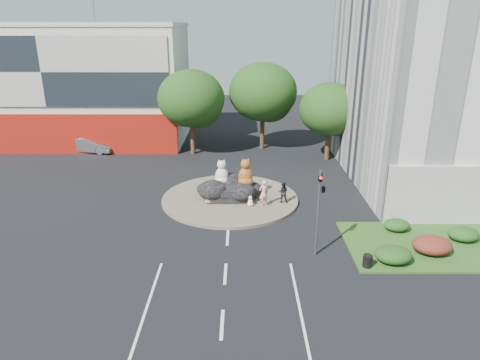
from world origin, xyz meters
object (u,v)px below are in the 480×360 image
at_px(pedestrian_pink, 264,193).
at_px(kitten_white, 250,201).
at_px(cat_white, 222,172).
at_px(cat_tabby, 246,172).
at_px(kitten_calico, 209,196).
at_px(litter_bin, 367,261).
at_px(pedestrian_dark, 283,192).
at_px(parked_car, 90,145).

bearing_deg(pedestrian_pink, kitten_white, -22.30).
height_order(cat_white, pedestrian_pink, cat_white).
distance_m(cat_white, cat_tabby, 1.78).
bearing_deg(kitten_calico, kitten_white, -0.09).
relative_size(kitten_calico, kitten_white, 1.26).
xyz_separation_m(cat_white, litter_bin, (8.11, -9.90, -1.58)).
distance_m(cat_white, kitten_white, 3.23).
distance_m(pedestrian_pink, pedestrian_dark, 1.55).
xyz_separation_m(kitten_white, litter_bin, (6.03, -7.89, -0.13)).
distance_m(kitten_white, pedestrian_pink, 1.08).
bearing_deg(cat_white, cat_tabby, -16.08).
distance_m(cat_white, pedestrian_dark, 4.73).
bearing_deg(cat_tabby, litter_bin, -69.35).
xyz_separation_m(pedestrian_pink, litter_bin, (5.10, -7.93, -0.69)).
height_order(kitten_white, parked_car, parked_car).
relative_size(cat_tabby, pedestrian_pink, 1.10).
bearing_deg(pedestrian_pink, litter_bin, 98.13).
xyz_separation_m(pedestrian_dark, litter_bin, (3.70, -8.55, -0.52)).
height_order(cat_tabby, pedestrian_dark, cat_tabby).
bearing_deg(cat_white, pedestrian_pink, -38.96).
bearing_deg(litter_bin, kitten_calico, 136.81).
distance_m(kitten_white, parked_car, 21.24).
bearing_deg(cat_tabby, kitten_calico, -169.21).
height_order(cat_tabby, pedestrian_pink, cat_tabby).
bearing_deg(pedestrian_dark, kitten_white, 22.96).
relative_size(kitten_calico, pedestrian_pink, 0.51).
relative_size(kitten_white, litter_bin, 1.14).
bearing_deg(kitten_white, pedestrian_dark, -35.89).
distance_m(kitten_calico, pedestrian_dark, 5.29).
distance_m(cat_tabby, kitten_white, 2.32).
relative_size(pedestrian_pink, litter_bin, 2.79).
xyz_separation_m(kitten_white, parked_car, (-15.94, 14.03, 0.21)).
bearing_deg(kitten_calico, parked_car, 144.14).
relative_size(kitten_white, pedestrian_pink, 0.41).
bearing_deg(cat_white, parked_car, 133.37).
distance_m(pedestrian_pink, parked_car, 21.92).
distance_m(cat_white, litter_bin, 12.89).
distance_m(cat_tabby, parked_car, 19.95).
xyz_separation_m(pedestrian_pink, pedestrian_dark, (1.40, 0.62, -0.17)).
height_order(kitten_white, pedestrian_dark, pedestrian_dark).
height_order(cat_white, kitten_white, cat_white).
bearing_deg(kitten_white, pedestrian_pink, -49.41).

